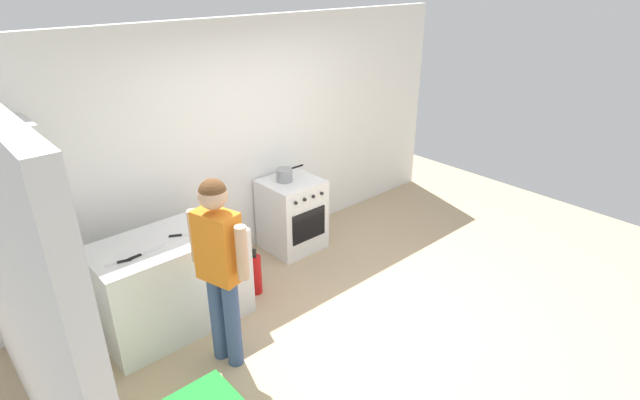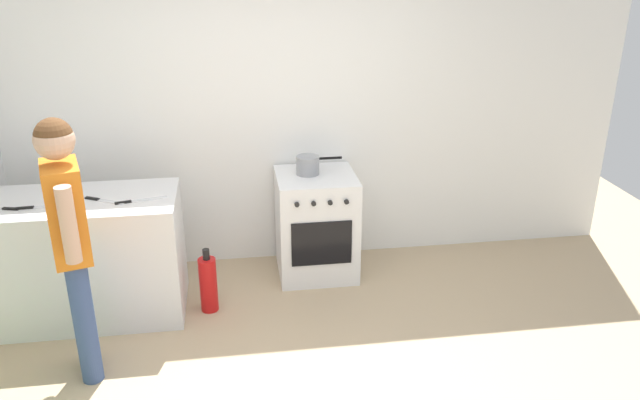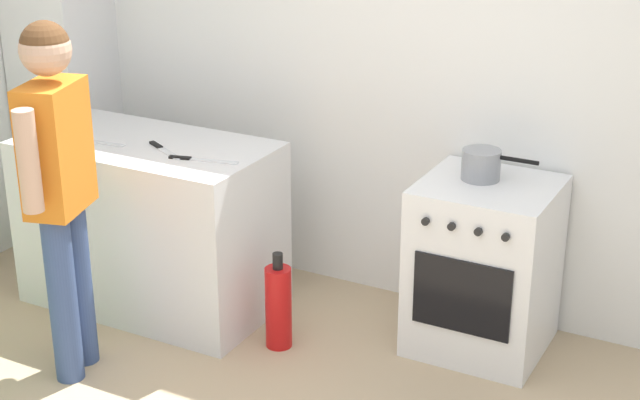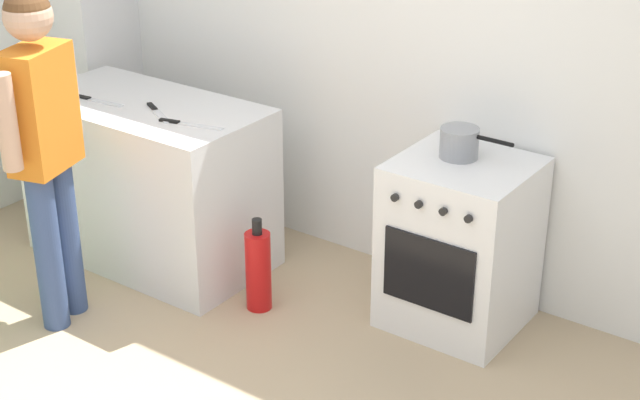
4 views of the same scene
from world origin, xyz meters
TOP-DOWN VIEW (x-y plane):
  - back_wall at (0.00, 1.95)m, footprint 6.00×0.10m
  - counter_unit at (-1.35, 1.20)m, footprint 1.30×0.70m
  - oven_left at (0.35, 1.58)m, footprint 0.63×0.62m
  - pot at (0.29, 1.62)m, footprint 0.36×0.18m
  - knife_carving at (-1.58, 1.08)m, footprint 0.33×0.06m
  - knife_bread at (-0.94, 1.10)m, footprint 0.35×0.11m
  - knife_paring at (-1.80, 1.08)m, footprint 0.21×0.08m
  - knife_chef at (-1.19, 1.14)m, footprint 0.29×0.17m
  - person at (-1.25, 0.46)m, footprint 0.28×0.55m
  - fire_extinguisher at (-0.52, 1.10)m, footprint 0.13×0.13m
  - larder_cabinet at (-2.30, 1.68)m, footprint 0.48×0.44m

SIDE VIEW (x-z plane):
  - fire_extinguisher at x=-0.52m, z-range -0.03..0.47m
  - oven_left at x=0.35m, z-range 0.00..0.85m
  - counter_unit at x=-1.35m, z-range 0.00..0.90m
  - knife_bread at x=-0.94m, z-range 0.90..0.91m
  - knife_carving at x=-1.58m, z-range 0.90..0.91m
  - knife_chef at x=-1.19m, z-range 0.90..0.91m
  - knife_paring at x=-1.80m, z-range 0.90..0.91m
  - pot at x=0.29m, z-range 0.85..1.00m
  - person at x=-1.25m, z-range 0.17..1.83m
  - larder_cabinet at x=-2.30m, z-range 0.00..2.00m
  - back_wall at x=0.00m, z-range 0.00..2.60m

